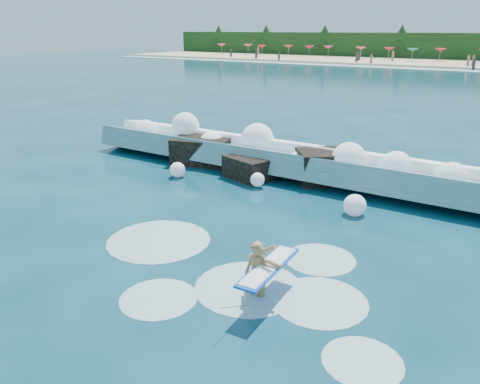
{
  "coord_description": "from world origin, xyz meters",
  "views": [
    {
      "loc": [
        8.53,
        -8.8,
        5.71
      ],
      "look_at": [
        1.5,
        2.0,
        1.2
      ],
      "focal_mm": 35.0,
      "sensor_mm": 36.0,
      "label": 1
    }
  ],
  "objects": [
    {
      "name": "ground",
      "position": [
        0.0,
        0.0,
        0.0
      ],
      "size": [
        200.0,
        200.0,
        0.0
      ],
      "primitive_type": "plane",
      "color": "#082F41",
      "rests_on": "ground"
    },
    {
      "name": "breaking_wave",
      "position": [
        -0.42,
        7.95,
        0.55
      ],
      "size": [
        18.3,
        2.84,
        1.58
      ],
      "color": "teal",
      "rests_on": "ground"
    },
    {
      "name": "rock_cluster",
      "position": [
        -1.36,
        7.35,
        0.46
      ],
      "size": [
        8.47,
        3.43,
        1.44
      ],
      "color": "black",
      "rests_on": "ground"
    },
    {
      "name": "surfer_with_board",
      "position": [
        3.89,
        -0.91,
        0.59
      ],
      "size": [
        0.89,
        2.82,
        1.61
      ],
      "color": "#A5804D",
      "rests_on": "ground"
    },
    {
      "name": "wave_spray",
      "position": [
        -0.86,
        7.77,
        0.99
      ],
      "size": [
        15.12,
        4.37,
        2.1
      ],
      "color": "white",
      "rests_on": "ground"
    },
    {
      "name": "surf_foam",
      "position": [
        2.51,
        -0.29,
        0.0
      ],
      "size": [
        8.86,
        5.57,
        0.15
      ],
      "color": "silver",
      "rests_on": "ground"
    },
    {
      "name": "beachgoers",
      "position": [
        -9.1,
        74.39,
        1.07
      ],
      "size": [
        90.25,
        13.08,
        1.92
      ],
      "color": "#3F332D",
      "rests_on": "ground"
    }
  ]
}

